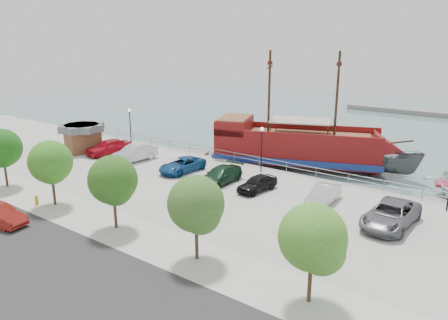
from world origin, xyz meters
The scene contains 24 objects.
ground centered at (0.00, 0.00, -1.00)m, with size 160.00×160.00×0.00m, color slate.
street centered at (0.00, -16.00, 0.01)m, with size 100.00×8.00×0.04m, color #2D2D2D.
sidewalk centered at (0.00, -10.00, 0.01)m, with size 100.00×4.00×0.05m, color beige.
seawall_railing centered at (0.00, 7.80, 0.53)m, with size 50.00×0.06×1.00m.
pirate_ship centered at (1.61, 13.73, 1.09)m, with size 20.08×11.98×12.49m.
patrol_boat centered at (9.02, 15.03, 0.31)m, with size 2.55×6.78×2.63m, color #4E5153.
dock_west centered at (-13.18, 9.20, -0.80)m, with size 7.11×2.03×0.41m, color gray.
dock_mid centered at (8.60, 9.20, -0.81)m, with size 6.59×1.88×0.38m, color slate.
shed centered at (-20.00, 1.30, 1.61)m, with size 4.61×4.61×3.02m.
fire_hydrant centered at (-9.16, -10.80, 0.40)m, with size 0.26×0.26×0.74m.
lamp_post_left centered at (-18.00, 6.50, 2.94)m, with size 0.36×0.36×4.28m.
lamp_post_mid centered at (0.00, 6.50, 2.94)m, with size 0.36×0.36×4.28m.
tree_b centered at (-14.85, -10.07, 3.30)m, with size 3.30×3.20×5.00m.
tree_c centered at (-7.85, -10.07, 3.30)m, with size 3.30×3.20×5.00m.
tree_d centered at (-0.85, -10.07, 3.30)m, with size 3.30×3.20×5.00m.
tree_e centered at (6.15, -10.07, 3.30)m, with size 3.30×3.20×5.00m.
tree_f centered at (13.15, -10.07, 3.30)m, with size 3.30×3.20×5.00m.
parked_car_a centered at (-16.58, 2.05, 0.84)m, with size 1.98×4.93×1.68m, color red.
parked_car_b centered at (-12.35, 1.89, 0.83)m, with size 1.75×5.02×1.65m, color silver.
parked_car_c centered at (-5.91, 2.02, 0.68)m, with size 2.25×4.87×1.35m, color navy.
parked_car_d centered at (-1.05, 1.47, 0.72)m, with size 2.03×4.98×1.45m, color #13321E.
parked_car_e centered at (2.59, 1.77, 0.67)m, with size 1.58×3.91×1.33m, color black.
parked_car_f centered at (8.09, 2.47, 0.70)m, with size 1.47×4.23×1.39m, color silver.
parked_car_g centered at (13.46, 1.28, 0.81)m, with size 2.69×5.82×1.62m, color slate.
Camera 1 is at (20.67, -27.11, 12.26)m, focal length 35.00 mm.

